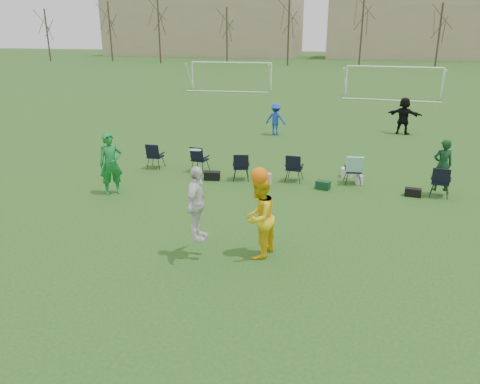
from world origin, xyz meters
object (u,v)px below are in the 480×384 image
(fielder_green_near, at_px, (111,164))
(fielder_blue, at_px, (276,119))
(fielder_black, at_px, (404,116))
(center_contest, at_px, (237,212))
(goal_mid, at_px, (394,73))
(goal_left, at_px, (231,68))

(fielder_green_near, bearing_deg, fielder_blue, 34.96)
(fielder_green_near, distance_m, fielder_black, 15.60)
(center_contest, bearing_deg, fielder_blue, 97.92)
(fielder_green_near, xyz_separation_m, fielder_black, (9.42, 12.44, -0.05))
(goal_mid, bearing_deg, goal_left, 175.87)
(fielder_blue, relative_size, goal_mid, 0.22)
(goal_left, distance_m, goal_mid, 14.14)
(goal_left, bearing_deg, fielder_green_near, -85.76)
(fielder_black, distance_m, goal_left, 21.87)
(fielder_green_near, bearing_deg, center_contest, -70.37)
(goal_mid, bearing_deg, fielder_green_near, -104.90)
(fielder_blue, height_order, goal_left, goal_left)
(fielder_black, bearing_deg, fielder_blue, 36.20)
(goal_left, xyz_separation_m, goal_mid, (14.00, -2.00, 0.00))
(fielder_black, relative_size, goal_mid, 0.25)
(fielder_blue, bearing_deg, goal_left, -62.15)
(fielder_green_near, bearing_deg, fielder_black, 14.81)
(center_contest, bearing_deg, goal_left, 106.92)
(fielder_blue, distance_m, fielder_black, 6.54)
(fielder_green_near, relative_size, goal_left, 0.27)
(fielder_green_near, distance_m, goal_left, 29.48)
(center_contest, bearing_deg, goal_mid, 82.16)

